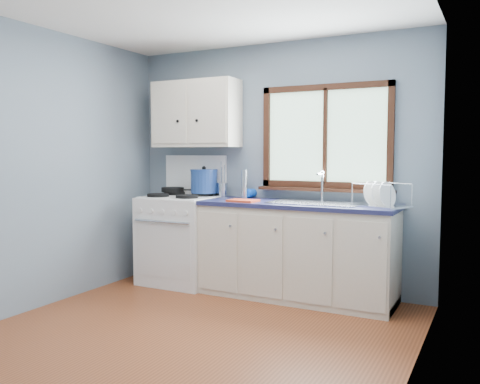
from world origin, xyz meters
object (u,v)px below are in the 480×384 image
at_px(utensil_crock, 222,190).
at_px(base_cabinets, 297,256).
at_px(skillet, 173,190).
at_px(dish_rack, 381,200).
at_px(stockpot, 204,181).
at_px(sink, 315,210).
at_px(gas_range, 181,237).
at_px(thermos, 244,184).

bearing_deg(utensil_crock, base_cabinets, -12.83).
distance_m(skillet, dish_rack, 2.28).
bearing_deg(stockpot, sink, -6.24).
xyz_separation_m(gas_range, dish_rack, (2.08, 0.01, 0.48)).
bearing_deg(skillet, dish_rack, -19.05).
bearing_deg(thermos, base_cabinets, -15.31).
relative_size(base_cabinets, sink, 2.20).
bearing_deg(skillet, thermos, -11.57).
relative_size(base_cabinets, dish_rack, 3.56).
bearing_deg(base_cabinets, dish_rack, -0.47).
xyz_separation_m(gas_range, base_cabinets, (1.31, 0.02, -0.08)).
height_order(base_cabinets, dish_rack, dish_rack).
xyz_separation_m(utensil_crock, dish_rack, (1.71, -0.22, -0.02)).
distance_m(skillet, stockpot, 0.40).
height_order(base_cabinets, utensil_crock, utensil_crock).
distance_m(gas_range, dish_rack, 2.14).
height_order(stockpot, dish_rack, stockpot).
relative_size(stockpot, dish_rack, 0.75).
height_order(sink, stockpot, stockpot).
height_order(thermos, dish_rack, thermos).
xyz_separation_m(base_cabinets, thermos, (-0.65, 0.18, 0.66)).
relative_size(utensil_crock, thermos, 1.29).
bearing_deg(dish_rack, base_cabinets, -155.84).
distance_m(base_cabinets, dish_rack, 0.96).
distance_m(gas_range, thermos, 0.89).
height_order(stockpot, thermos, stockpot).
relative_size(stockpot, thermos, 1.33).
bearing_deg(thermos, skillet, -175.44).
distance_m(stockpot, utensil_crock, 0.22).
relative_size(gas_range, thermos, 4.66).
xyz_separation_m(base_cabinets, utensil_crock, (-0.93, 0.21, 0.59)).
height_order(skillet, stockpot, stockpot).
xyz_separation_m(gas_range, stockpot, (0.19, 0.16, 0.60)).
relative_size(base_cabinets, skillet, 4.72).
relative_size(gas_range, utensil_crock, 3.60).
xyz_separation_m(stockpot, dish_rack, (1.89, -0.15, -0.11)).
bearing_deg(base_cabinets, skillet, 175.80).
relative_size(gas_range, sink, 1.62).
distance_m(sink, dish_rack, 0.61).
distance_m(gas_range, base_cabinets, 1.31).
height_order(gas_range, utensil_crock, gas_range).
bearing_deg(skillet, sink, -19.89).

